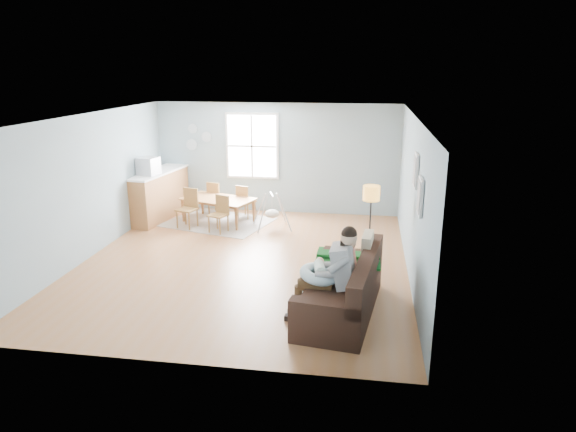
% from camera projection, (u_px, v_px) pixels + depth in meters
% --- Properties ---
extents(room, '(8.40, 9.40, 3.90)m').
position_uv_depth(room, '(242.00, 132.00, 9.00)').
color(room, '#A6683B').
extents(window, '(1.32, 0.08, 1.62)m').
position_uv_depth(window, '(252.00, 146.00, 12.58)').
color(window, silver).
rests_on(window, room).
extents(pictures, '(0.05, 1.34, 0.74)m').
position_uv_depth(pictures, '(418.00, 183.00, 7.73)').
color(pictures, silver).
rests_on(pictures, room).
extents(wall_plates, '(0.67, 0.02, 0.66)m').
position_uv_depth(wall_plates, '(197.00, 138.00, 12.75)').
color(wall_plates, '#9AABB9').
rests_on(wall_plates, room).
extents(sofa, '(1.26, 2.35, 0.91)m').
position_uv_depth(sofa, '(344.00, 292.00, 7.60)').
color(sofa, black).
rests_on(sofa, room).
extents(green_throw, '(1.02, 0.86, 0.04)m').
position_uv_depth(green_throw, '(348.00, 258.00, 8.23)').
color(green_throw, '#12501F').
rests_on(green_throw, sofa).
extents(beige_pillow, '(0.19, 0.52, 0.51)m').
position_uv_depth(beige_pillow, '(367.00, 250.00, 7.93)').
color(beige_pillow, '#BBAC8F').
rests_on(beige_pillow, sofa).
extents(father, '(1.02, 0.48, 1.44)m').
position_uv_depth(father, '(331.00, 271.00, 7.21)').
color(father, gray).
rests_on(father, sofa).
extents(nursing_pillow, '(0.71, 0.70, 0.24)m').
position_uv_depth(nursing_pillow, '(320.00, 274.00, 7.28)').
color(nursing_pillow, silver).
rests_on(nursing_pillow, father).
extents(infant, '(0.21, 0.43, 0.15)m').
position_uv_depth(infant, '(320.00, 266.00, 7.29)').
color(infant, silver).
rests_on(infant, nursing_pillow).
extents(toddler, '(0.63, 0.40, 0.94)m').
position_uv_depth(toddler, '(343.00, 258.00, 7.68)').
color(toddler, white).
rests_on(toddler, sofa).
extents(floor_lamp, '(0.30, 0.30, 1.49)m').
position_uv_depth(floor_lamp, '(371.00, 200.00, 9.18)').
color(floor_lamp, black).
rests_on(floor_lamp, room).
extents(storage_cube, '(0.50, 0.45, 0.54)m').
position_uv_depth(storage_cube, '(318.00, 317.00, 6.95)').
color(storage_cube, white).
rests_on(storage_cube, room).
extents(rug, '(2.67, 2.29, 0.01)m').
position_uv_depth(rug, '(218.00, 222.00, 12.08)').
color(rug, '#9B948D').
rests_on(rug, room).
extents(dining_table, '(1.85, 1.39, 0.58)m').
position_uv_depth(dining_table, '(218.00, 211.00, 12.00)').
color(dining_table, olive).
rests_on(dining_table, rug).
extents(chair_sw, '(0.49, 0.49, 0.89)m').
position_uv_depth(chair_sw, '(189.00, 206.00, 11.61)').
color(chair_sw, brown).
rests_on(chair_sw, rug).
extents(chair_se, '(0.48, 0.48, 0.82)m').
position_uv_depth(chair_se, '(220.00, 212.00, 11.29)').
color(chair_se, brown).
rests_on(chair_se, rug).
extents(chair_nw, '(0.46, 0.46, 0.82)m').
position_uv_depth(chair_nw, '(215.00, 196.00, 12.62)').
color(chair_nw, brown).
rests_on(chair_nw, rug).
extents(chair_ne, '(0.48, 0.48, 0.81)m').
position_uv_depth(chair_ne, '(245.00, 200.00, 12.30)').
color(chair_ne, brown).
rests_on(chair_ne, rug).
extents(counter, '(0.87, 2.11, 1.15)m').
position_uv_depth(counter, '(159.00, 195.00, 12.28)').
color(counter, olive).
rests_on(counter, room).
extents(monitor, '(0.50, 0.48, 0.40)m').
position_uv_depth(monitor, '(148.00, 166.00, 11.70)').
color(monitor, silver).
rests_on(monitor, counter).
extents(baby_swing, '(0.99, 1.00, 0.80)m').
position_uv_depth(baby_swing, '(272.00, 213.00, 11.54)').
color(baby_swing, silver).
rests_on(baby_swing, room).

